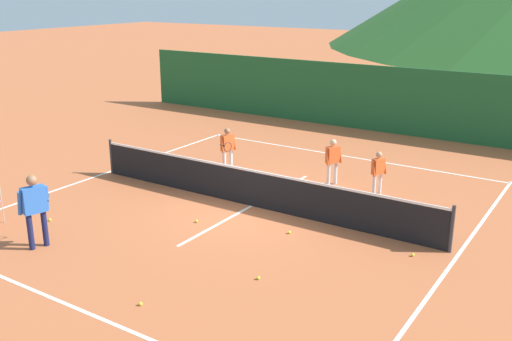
{
  "coord_description": "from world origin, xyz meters",
  "views": [
    {
      "loc": [
        7.68,
        -11.62,
        5.34
      ],
      "look_at": [
        0.48,
        -0.54,
        1.17
      ],
      "focal_mm": 40.92,
      "sensor_mm": 36.0,
      "label": 1
    }
  ],
  "objects": [
    {
      "name": "tennis_ball_3",
      "position": [
        1.69,
        -1.0,
        0.03
      ],
      "size": [
        0.07,
        0.07,
        0.07
      ],
      "primitive_type": "sphere",
      "color": "yellow",
      "rests_on": "ground"
    },
    {
      "name": "tennis_net",
      "position": [
        0.0,
        0.0,
        0.5
      ],
      "size": [
        10.08,
        0.08,
        1.05
      ],
      "color": "#333338",
      "rests_on": "ground"
    },
    {
      "name": "student_2",
      "position": [
        2.37,
        2.51,
        0.73
      ],
      "size": [
        0.35,
        0.49,
        1.21
      ],
      "color": "silver",
      "rests_on": "ground"
    },
    {
      "name": "line_baseline_far",
      "position": [
        0.0,
        5.52,
        0.0
      ],
      "size": [
        10.39,
        0.08,
        0.01
      ],
      "primitive_type": "cube",
      "color": "white",
      "rests_on": "ground"
    },
    {
      "name": "line_sideline_west",
      "position": [
        -5.19,
        0.0,
        0.0
      ],
      "size": [
        0.08,
        11.34,
        0.01
      ],
      "primitive_type": "cube",
      "color": "white",
      "rests_on": "ground"
    },
    {
      "name": "student_1",
      "position": [
        0.98,
        2.63,
        0.79
      ],
      "size": [
        0.41,
        0.53,
        1.32
      ],
      "color": "silver",
      "rests_on": "ground"
    },
    {
      "name": "tennis_ball_1",
      "position": [
        -0.49,
        -1.63,
        0.03
      ],
      "size": [
        0.07,
        0.07,
        0.07
      ],
      "primitive_type": "sphere",
      "color": "yellow",
      "rests_on": "ground"
    },
    {
      "name": "line_service_center",
      "position": [
        0.0,
        0.0,
        0.0
      ],
      "size": [
        0.08,
        5.83,
        0.01
      ],
      "primitive_type": "cube",
      "color": "white",
      "rests_on": "ground"
    },
    {
      "name": "line_sideline_east",
      "position": [
        5.19,
        0.0,
        0.0
      ],
      "size": [
        0.08,
        11.34,
        0.01
      ],
      "primitive_type": "cube",
      "color": "white",
      "rests_on": "ground"
    },
    {
      "name": "student_0",
      "position": [
        -2.22,
        2.07,
        0.8
      ],
      "size": [
        0.42,
        0.71,
        1.34
      ],
      "color": "silver",
      "rests_on": "ground"
    },
    {
      "name": "windscreen_fence",
      "position": [
        0.0,
        9.42,
        1.26
      ],
      "size": [
        22.85,
        0.08,
        2.52
      ],
      "primitive_type": "cube",
      "color": "#1E5B2D",
      "rests_on": "ground"
    },
    {
      "name": "instructor",
      "position": [
        -2.47,
        -4.54,
        0.98
      ],
      "size": [
        0.45,
        0.81,
        1.63
      ],
      "color": "#191E4C",
      "rests_on": "ground"
    },
    {
      "name": "tennis_ball_4",
      "position": [
        -3.49,
        -3.47,
        0.03
      ],
      "size": [
        0.07,
        0.07,
        0.07
      ],
      "primitive_type": "sphere",
      "color": "yellow",
      "rests_on": "ground"
    },
    {
      "name": "line_baseline_near",
      "position": [
        0.0,
        -5.82,
        0.0
      ],
      "size": [
        10.39,
        0.08,
        0.01
      ],
      "primitive_type": "cube",
      "color": "white",
      "rests_on": "ground"
    },
    {
      "name": "tennis_ball_5",
      "position": [
        1.05,
        -5.14,
        0.03
      ],
      "size": [
        0.07,
        0.07,
        0.07
      ],
      "primitive_type": "sphere",
      "color": "yellow",
      "rests_on": "ground"
    },
    {
      "name": "tennis_ball_2",
      "position": [
        4.42,
        -0.62,
        0.03
      ],
      "size": [
        0.07,
        0.07,
        0.07
      ],
      "primitive_type": "sphere",
      "color": "yellow",
      "rests_on": "ground"
    },
    {
      "name": "tennis_ball_6",
      "position": [
        2.27,
        -3.21,
        0.03
      ],
      "size": [
        0.07,
        0.07,
        0.07
      ],
      "primitive_type": "sphere",
      "color": "yellow",
      "rests_on": "ground"
    },
    {
      "name": "ground_plane",
      "position": [
        0.0,
        0.0,
        0.0
      ],
      "size": [
        120.0,
        120.0,
        0.0
      ],
      "primitive_type": "plane",
      "color": "#BC6038"
    }
  ]
}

